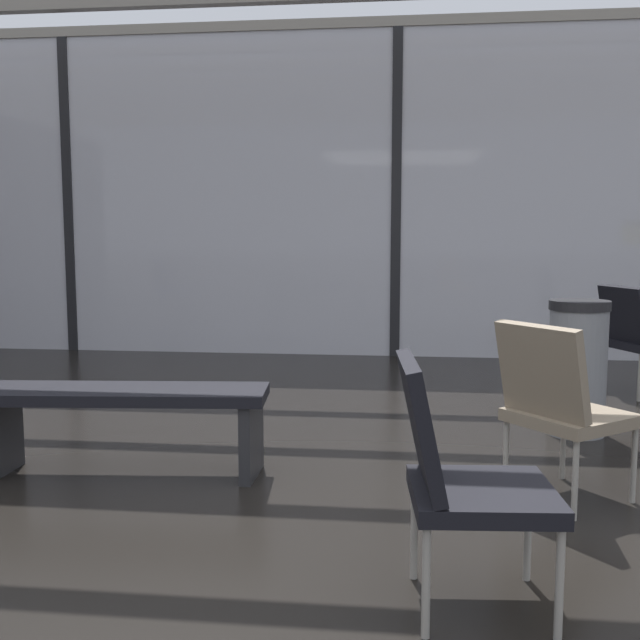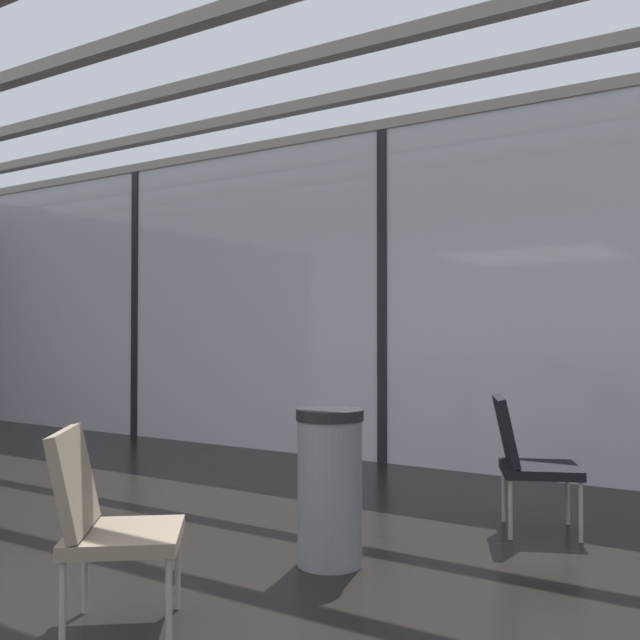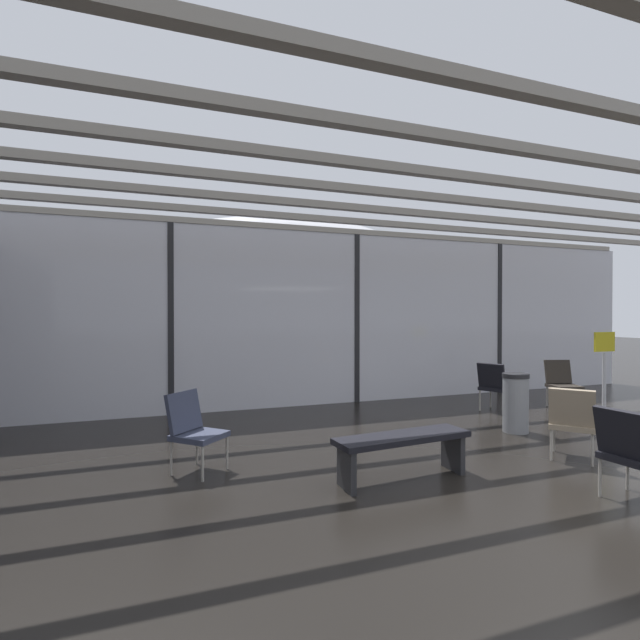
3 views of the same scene
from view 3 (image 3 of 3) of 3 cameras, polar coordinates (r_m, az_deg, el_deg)
ground_plane at (r=5.20m, az=30.51°, el=-18.81°), size 60.00×60.00×0.00m
glass_curtain_wall at (r=9.13m, az=4.49°, el=0.22°), size 14.00×0.08×3.31m
window_mullion_0 at (r=8.31m, az=-18.03°, el=0.15°), size 0.10×0.12×3.31m
window_mullion_1 at (r=9.13m, az=4.49°, el=0.22°), size 0.10×0.12×3.31m
window_mullion_2 at (r=11.05m, az=21.23°, el=0.26°), size 0.10×0.12×3.31m
ceiling_slats at (r=6.49m, az=17.15°, el=15.23°), size 13.72×6.72×0.10m
parked_airplane at (r=13.23m, az=-4.49°, el=3.00°), size 11.38×4.53×4.53m
lounge_chair_0 at (r=5.38m, az=-15.46°, el=-12.60°), size 0.71×0.71×0.87m
lounge_chair_1 at (r=9.72m, az=27.77°, el=-6.69°), size 0.62×0.65×0.87m
lounge_chair_2 at (r=6.30m, az=28.78°, el=-10.69°), size 0.71×0.70×0.87m
lounge_chair_4 at (r=5.21m, az=34.14°, el=-13.11°), size 0.56×0.52×0.87m
lounge_chair_5 at (r=8.83m, az=20.81°, el=-7.40°), size 0.68×0.65×0.87m
waiting_bench at (r=5.05m, az=10.23°, el=-14.98°), size 1.53×0.53×0.47m
trash_bin at (r=7.44m, az=23.08°, el=-9.40°), size 0.38×0.38×0.86m
info_sign at (r=8.93m, az=31.77°, el=-6.17°), size 0.44×0.32×1.44m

